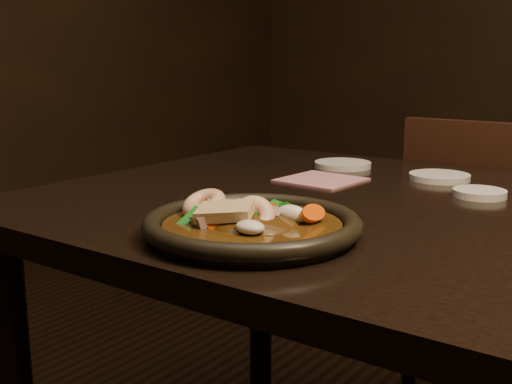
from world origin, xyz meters
The scene contains 8 objects.
table centered at (0.00, 0.00, 0.67)m, with size 1.60×0.90×0.75m.
chair centered at (-0.18, 0.58, 0.46)m, with size 0.40×0.40×0.85m.
plate centered at (-0.27, -0.28, 0.77)m, with size 0.30×0.30×0.03m.
stirfry centered at (-0.28, -0.28, 0.77)m, with size 0.20×0.17×0.06m.
soy_dish centered at (-0.10, 0.15, 0.76)m, with size 0.09×0.09×0.01m, color silver.
saucer_left centered at (-0.43, 0.28, 0.76)m, with size 0.12×0.12×0.01m, color silver.
saucer_right centered at (-0.21, 0.26, 0.76)m, with size 0.12×0.12×0.01m, color silver.
napkin centered at (-0.39, 0.11, 0.75)m, with size 0.14×0.14×0.00m, color #B56F79.
Camera 1 is at (0.22, -0.95, 0.99)m, focal length 45.00 mm.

